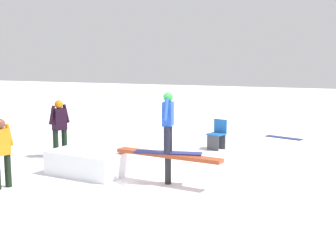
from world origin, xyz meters
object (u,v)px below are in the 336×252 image
Objects in this scene: bystander_orange at (1,149)px; loose_snowboard_navy at (284,138)px; main_rider_on_rail at (168,124)px; bystander_black at (60,125)px; rail_feature at (168,158)px; folding_chair at (217,135)px.

loose_snowboard_navy is at bearing 165.56° from bystander_orange.
bystander_orange is at bearing -163.59° from main_rider_on_rail.
bystander_orange is 3.03m from bystander_black.
rail_feature is 1.60× the size of bystander_black.
loose_snowboard_navy is (4.90, 8.06, -0.82)m from bystander_orange.
rail_feature is at bearing 92.25° from bystander_black.
folding_chair is (0.09, 4.00, -0.17)m from rail_feature.
rail_feature is 4.01m from folding_chair.
rail_feature is at bearing 132.34° from bystander_orange.
bystander_black is 4.57m from folding_chair.
folding_chair reaches higher than rail_feature.
main_rider_on_rail is 1.18× the size of loose_snowboard_navy.
bystander_black is (-3.69, 1.48, -0.44)m from main_rider_on_rail.
rail_feature is 2.87× the size of folding_chair.
loose_snowboard_navy is 1.44× the size of folding_chair.
bystander_black is at bearing 167.63° from rail_feature.
main_rider_on_rail is 4.11m from folding_chair.
bystander_black reaches higher than bystander_orange.
bystander_orange is 1.17× the size of loose_snowboard_navy.
bystander_black reaches higher than folding_chair.
bystander_orange reaches higher than rail_feature.
rail_feature is 0.74m from main_rider_on_rail.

